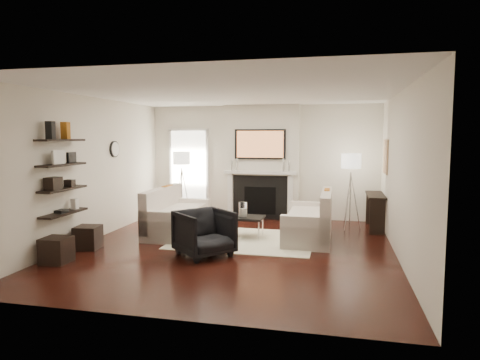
% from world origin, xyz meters
% --- Properties ---
extents(room_envelope, '(6.00, 6.00, 6.00)m').
position_xyz_m(room_envelope, '(0.00, 0.00, 1.35)').
color(room_envelope, black).
rests_on(room_envelope, ground).
extents(chimney_breast, '(1.80, 0.25, 2.70)m').
position_xyz_m(chimney_breast, '(0.00, 2.88, 1.35)').
color(chimney_breast, silver).
rests_on(chimney_breast, floor).
extents(fireplace_surround, '(1.30, 0.02, 1.04)m').
position_xyz_m(fireplace_surround, '(0.00, 2.74, 0.52)').
color(fireplace_surround, black).
rests_on(fireplace_surround, floor).
extents(firebox, '(0.75, 0.02, 0.65)m').
position_xyz_m(firebox, '(0.00, 2.73, 0.45)').
color(firebox, black).
rests_on(firebox, floor).
extents(mantel_pilaster_l, '(0.12, 0.08, 1.10)m').
position_xyz_m(mantel_pilaster_l, '(-0.72, 2.71, 0.55)').
color(mantel_pilaster_l, white).
rests_on(mantel_pilaster_l, floor).
extents(mantel_pilaster_r, '(0.12, 0.08, 1.10)m').
position_xyz_m(mantel_pilaster_r, '(0.72, 2.71, 0.55)').
color(mantel_pilaster_r, white).
rests_on(mantel_pilaster_r, floor).
extents(mantel_shelf, '(1.70, 0.18, 0.07)m').
position_xyz_m(mantel_shelf, '(0.00, 2.69, 1.12)').
color(mantel_shelf, white).
rests_on(mantel_shelf, chimney_breast).
extents(tv_body, '(1.20, 0.06, 0.70)m').
position_xyz_m(tv_body, '(0.00, 2.71, 1.78)').
color(tv_body, black).
rests_on(tv_body, chimney_breast).
extents(tv_screen, '(1.10, 0.00, 0.62)m').
position_xyz_m(tv_screen, '(0.00, 2.68, 1.78)').
color(tv_screen, '#BF723F').
rests_on(tv_screen, tv_body).
extents(candlestick_l_tall, '(0.04, 0.04, 0.30)m').
position_xyz_m(candlestick_l_tall, '(-0.55, 2.70, 1.30)').
color(candlestick_l_tall, silver).
rests_on(candlestick_l_tall, mantel_shelf).
extents(candlestick_l_short, '(0.04, 0.04, 0.24)m').
position_xyz_m(candlestick_l_short, '(-0.68, 2.70, 1.27)').
color(candlestick_l_short, silver).
rests_on(candlestick_l_short, mantel_shelf).
extents(candlestick_r_tall, '(0.04, 0.04, 0.30)m').
position_xyz_m(candlestick_r_tall, '(0.55, 2.70, 1.30)').
color(candlestick_r_tall, silver).
rests_on(candlestick_r_tall, mantel_shelf).
extents(candlestick_r_short, '(0.04, 0.04, 0.24)m').
position_xyz_m(candlestick_r_short, '(0.68, 2.70, 1.27)').
color(candlestick_r_short, silver).
rests_on(candlestick_r_short, mantel_shelf).
extents(hallway_panel, '(0.90, 0.02, 2.10)m').
position_xyz_m(hallway_panel, '(-1.85, 2.98, 1.05)').
color(hallway_panel, white).
rests_on(hallway_panel, floor).
extents(door_trim_l, '(0.06, 0.06, 2.16)m').
position_xyz_m(door_trim_l, '(-2.33, 2.96, 1.05)').
color(door_trim_l, white).
rests_on(door_trim_l, floor).
extents(door_trim_r, '(0.06, 0.06, 2.16)m').
position_xyz_m(door_trim_r, '(-1.37, 2.96, 1.05)').
color(door_trim_r, white).
rests_on(door_trim_r, floor).
extents(door_trim_top, '(1.02, 0.06, 0.06)m').
position_xyz_m(door_trim_top, '(-1.85, 2.96, 2.13)').
color(door_trim_top, white).
rests_on(door_trim_top, wall_back).
extents(rug, '(2.60, 2.00, 0.01)m').
position_xyz_m(rug, '(0.07, 0.63, 0.01)').
color(rug, beige).
rests_on(rug, floor).
extents(loveseat_left_base, '(0.85, 1.80, 0.42)m').
position_xyz_m(loveseat_left_base, '(-1.35, 0.87, 0.21)').
color(loveseat_left_base, beige).
rests_on(loveseat_left_base, floor).
extents(loveseat_left_back, '(0.18, 1.80, 0.80)m').
position_xyz_m(loveseat_left_back, '(-1.69, 0.87, 0.53)').
color(loveseat_left_back, beige).
rests_on(loveseat_left_back, floor).
extents(loveseat_left_arm_n, '(0.85, 0.18, 0.60)m').
position_xyz_m(loveseat_left_arm_n, '(-1.35, 0.06, 0.30)').
color(loveseat_left_arm_n, beige).
rests_on(loveseat_left_arm_n, floor).
extents(loveseat_left_arm_s, '(0.85, 0.18, 0.60)m').
position_xyz_m(loveseat_left_arm_s, '(-1.35, 1.68, 0.30)').
color(loveseat_left_arm_s, beige).
rests_on(loveseat_left_arm_s, floor).
extents(loveseat_left_cushion, '(0.63, 1.44, 0.10)m').
position_xyz_m(loveseat_left_cushion, '(-1.30, 0.87, 0.47)').
color(loveseat_left_cushion, beige).
rests_on(loveseat_left_cushion, loveseat_left_base).
extents(pillow_left_orange, '(0.10, 0.42, 0.42)m').
position_xyz_m(pillow_left_orange, '(-1.69, 1.17, 0.73)').
color(pillow_left_orange, '#AA5F14').
rests_on(pillow_left_orange, loveseat_left_cushion).
extents(pillow_left_charcoal, '(0.10, 0.40, 0.40)m').
position_xyz_m(pillow_left_charcoal, '(-1.69, 0.57, 0.72)').
color(pillow_left_charcoal, black).
rests_on(pillow_left_charcoal, loveseat_left_cushion).
extents(loveseat_right_base, '(0.85, 1.80, 0.42)m').
position_xyz_m(loveseat_right_base, '(1.25, 0.97, 0.21)').
color(loveseat_right_base, beige).
rests_on(loveseat_right_base, floor).
extents(loveseat_right_back, '(0.18, 1.80, 0.80)m').
position_xyz_m(loveseat_right_back, '(1.58, 0.97, 0.53)').
color(loveseat_right_back, beige).
rests_on(loveseat_right_back, floor).
extents(loveseat_right_arm_n, '(0.85, 0.18, 0.60)m').
position_xyz_m(loveseat_right_arm_n, '(1.25, 0.16, 0.30)').
color(loveseat_right_arm_n, beige).
rests_on(loveseat_right_arm_n, floor).
extents(loveseat_right_arm_s, '(0.85, 0.18, 0.60)m').
position_xyz_m(loveseat_right_arm_s, '(1.25, 1.78, 0.30)').
color(loveseat_right_arm_s, beige).
rests_on(loveseat_right_arm_s, floor).
extents(loveseat_right_cushion, '(0.63, 1.44, 0.10)m').
position_xyz_m(loveseat_right_cushion, '(1.20, 0.97, 0.47)').
color(loveseat_right_cushion, beige).
rests_on(loveseat_right_cushion, loveseat_right_base).
extents(pillow_right_orange, '(0.10, 0.42, 0.42)m').
position_xyz_m(pillow_right_orange, '(1.58, 1.27, 0.73)').
color(pillow_right_orange, '#AA5F14').
rests_on(pillow_right_orange, loveseat_right_cushion).
extents(pillow_right_charcoal, '(0.10, 0.40, 0.40)m').
position_xyz_m(pillow_right_charcoal, '(1.58, 0.67, 0.72)').
color(pillow_right_charcoal, black).
rests_on(pillow_right_charcoal, loveseat_right_cushion).
extents(coffee_table, '(1.10, 0.55, 0.04)m').
position_xyz_m(coffee_table, '(-0.14, 0.82, 0.40)').
color(coffee_table, black).
rests_on(coffee_table, floor).
extents(coffee_leg_nw, '(0.02, 0.02, 0.38)m').
position_xyz_m(coffee_leg_nw, '(-0.64, 0.60, 0.19)').
color(coffee_leg_nw, silver).
rests_on(coffee_leg_nw, floor).
extents(coffee_leg_ne, '(0.02, 0.02, 0.38)m').
position_xyz_m(coffee_leg_ne, '(0.36, 0.60, 0.19)').
color(coffee_leg_ne, silver).
rests_on(coffee_leg_ne, floor).
extents(coffee_leg_sw, '(0.02, 0.02, 0.38)m').
position_xyz_m(coffee_leg_sw, '(-0.64, 1.04, 0.19)').
color(coffee_leg_sw, silver).
rests_on(coffee_leg_sw, floor).
extents(coffee_leg_se, '(0.02, 0.02, 0.38)m').
position_xyz_m(coffee_leg_se, '(0.36, 1.04, 0.19)').
color(coffee_leg_se, silver).
rests_on(coffee_leg_se, floor).
extents(hurricane_glass, '(0.17, 0.17, 0.29)m').
position_xyz_m(hurricane_glass, '(0.01, 0.82, 0.56)').
color(hurricane_glass, white).
rests_on(hurricane_glass, coffee_table).
extents(hurricane_candle, '(0.11, 0.11, 0.16)m').
position_xyz_m(hurricane_candle, '(0.01, 0.82, 0.50)').
color(hurricane_candle, white).
rests_on(hurricane_candle, coffee_table).
extents(copper_bowl, '(0.27, 0.27, 0.05)m').
position_xyz_m(copper_bowl, '(-0.39, 0.82, 0.45)').
color(copper_bowl, '#D26423').
rests_on(copper_bowl, coffee_table).
extents(armchair, '(1.10, 1.11, 0.83)m').
position_xyz_m(armchair, '(-0.34, -0.54, 0.42)').
color(armchair, black).
rests_on(armchair, floor).
extents(lamp_left_post, '(0.02, 0.02, 1.20)m').
position_xyz_m(lamp_left_post, '(-1.85, 2.46, 0.60)').
color(lamp_left_post, silver).
rests_on(lamp_left_post, floor).
extents(lamp_left_shade, '(0.40, 0.40, 0.30)m').
position_xyz_m(lamp_left_shade, '(-1.85, 2.46, 1.45)').
color(lamp_left_shade, white).
rests_on(lamp_left_shade, lamp_left_post).
extents(lamp_left_leg_a, '(0.25, 0.02, 1.23)m').
position_xyz_m(lamp_left_leg_a, '(-1.74, 2.46, 0.60)').
color(lamp_left_leg_a, silver).
rests_on(lamp_left_leg_a, floor).
extents(lamp_left_leg_b, '(0.14, 0.22, 1.23)m').
position_xyz_m(lamp_left_leg_b, '(-1.91, 2.55, 0.60)').
color(lamp_left_leg_b, silver).
rests_on(lamp_left_leg_b, floor).
extents(lamp_left_leg_c, '(0.14, 0.22, 1.23)m').
position_xyz_m(lamp_left_leg_c, '(-1.91, 2.36, 0.60)').
color(lamp_left_leg_c, silver).
rests_on(lamp_left_leg_c, floor).
extents(lamp_right_post, '(0.02, 0.02, 1.20)m').
position_xyz_m(lamp_right_post, '(2.05, 2.09, 0.60)').
color(lamp_right_post, silver).
rests_on(lamp_right_post, floor).
extents(lamp_right_shade, '(0.40, 0.40, 0.30)m').
position_xyz_m(lamp_right_shade, '(2.05, 2.09, 1.45)').
color(lamp_right_shade, white).
rests_on(lamp_right_shade, lamp_right_post).
extents(lamp_right_leg_a, '(0.25, 0.02, 1.23)m').
position_xyz_m(lamp_right_leg_a, '(2.16, 2.09, 0.60)').
color(lamp_right_leg_a, silver).
rests_on(lamp_right_leg_a, floor).
extents(lamp_right_leg_b, '(0.14, 0.22, 1.23)m').
position_xyz_m(lamp_right_leg_b, '(2.00, 2.19, 0.60)').
color(lamp_right_leg_b, silver).
rests_on(lamp_right_leg_b, floor).
extents(lamp_right_leg_c, '(0.14, 0.22, 1.23)m').
position_xyz_m(lamp_right_leg_c, '(1.99, 2.00, 0.60)').
color(lamp_right_leg_c, silver).
rests_on(lamp_right_leg_c, floor).
extents(console_top, '(0.35, 1.20, 0.04)m').
position_xyz_m(console_top, '(2.57, 2.19, 0.73)').
color(console_top, black).
rests_on(console_top, floor).
extents(console_leg_n, '(0.30, 0.04, 0.71)m').
position_xyz_m(console_leg_n, '(2.57, 1.64, 0.35)').
color(console_leg_n, black).
rests_on(console_leg_n, floor).
extents(console_leg_s, '(0.30, 0.04, 0.71)m').
position_xyz_m(console_leg_s, '(2.57, 2.74, 0.35)').
color(console_leg_s, black).
rests_on(console_leg_s, floor).
extents(wall_art, '(0.03, 0.70, 0.70)m').
position_xyz_m(wall_art, '(2.73, 2.05, 1.55)').
color(wall_art, tan).
rests_on(wall_art, wall_right).
extents(shelf_bottom, '(0.25, 1.00, 0.03)m').
position_xyz_m(shelf_bottom, '(-2.62, -1.00, 0.70)').
color(shelf_bottom, black).
rests_on(shelf_bottom, wall_left).
extents(shelf_lower, '(0.25, 1.00, 0.04)m').
position_xyz_m(shelf_lower, '(-2.62, -1.00, 1.10)').
color(shelf_lower, black).
rests_on(shelf_lower, wall_left).
extents(shelf_upper, '(0.25, 1.00, 0.04)m').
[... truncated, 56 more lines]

